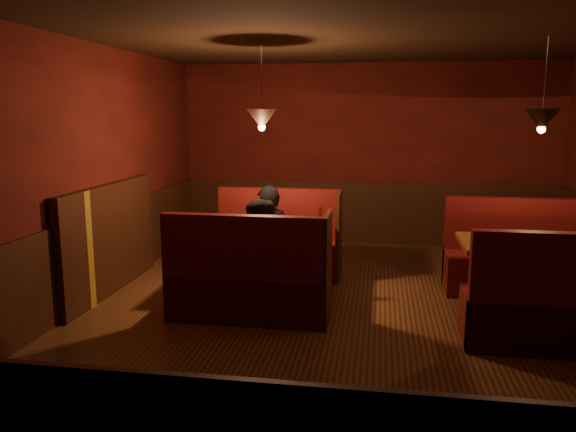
% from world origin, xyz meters
% --- Properties ---
extents(room, '(6.02, 7.02, 2.92)m').
position_xyz_m(room, '(-0.28, 0.05, 1.05)').
color(room, '#452615').
rests_on(room, ground).
extents(main_table, '(1.51, 0.92, 1.06)m').
position_xyz_m(main_table, '(-1.10, 0.62, 0.62)').
color(main_table, brown).
rests_on(main_table, ground).
extents(main_bench_far, '(1.66, 0.59, 1.13)m').
position_xyz_m(main_bench_far, '(-1.08, 1.48, 0.36)').
color(main_bench_far, '#4B0A0A').
rests_on(main_bench_far, ground).
extents(main_bench_near, '(1.66, 0.59, 1.13)m').
position_xyz_m(main_bench_near, '(-1.08, -0.24, 0.36)').
color(main_bench_near, '#4B0A0A').
rests_on(main_bench_near, ground).
extents(second_table, '(1.42, 0.91, 0.80)m').
position_xyz_m(second_table, '(1.78, 0.31, 0.59)').
color(second_table, brown).
rests_on(second_table, ground).
extents(second_bench_far, '(1.57, 0.59, 1.12)m').
position_xyz_m(second_bench_far, '(1.82, 1.16, 0.36)').
color(second_bench_far, '#4B0A0A').
rests_on(second_bench_far, ground).
extents(second_bench_near, '(1.57, 0.59, 1.12)m').
position_xyz_m(second_bench_near, '(1.82, -0.54, 0.36)').
color(second_bench_near, '#4B0A0A').
rests_on(second_bench_near, ground).
extents(diner_a, '(0.63, 0.47, 1.58)m').
position_xyz_m(diner_a, '(-1.17, 1.22, 0.79)').
color(diner_a, black).
rests_on(diner_a, ground).
extents(diner_b, '(0.81, 0.65, 1.58)m').
position_xyz_m(diner_b, '(-0.96, -0.03, 0.79)').
color(diner_b, black).
rests_on(diner_b, ground).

